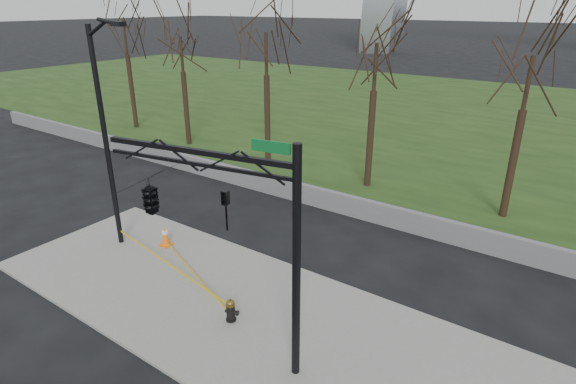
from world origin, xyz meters
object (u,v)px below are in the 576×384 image
Objects in this scene: traffic_cone at (165,236)px; traffic_signal_mast at (175,201)px; street_light at (106,126)px; fire_hydrant at (231,311)px.

traffic_cone is 0.13× the size of traffic_signal_mast.
traffic_cone is 0.09× the size of street_light.
traffic_cone reaches higher than fire_hydrant.
traffic_signal_mast is at bearing -12.44° from street_light.
traffic_signal_mast is (5.88, -2.28, -0.55)m from street_light.
fire_hydrant is 0.95× the size of traffic_cone.
fire_hydrant is 0.09× the size of street_light.
traffic_signal_mast is at bearing -34.88° from traffic_cone.
fire_hydrant is 5.38m from traffic_cone.
fire_hydrant is at bearing 54.75° from traffic_signal_mast.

